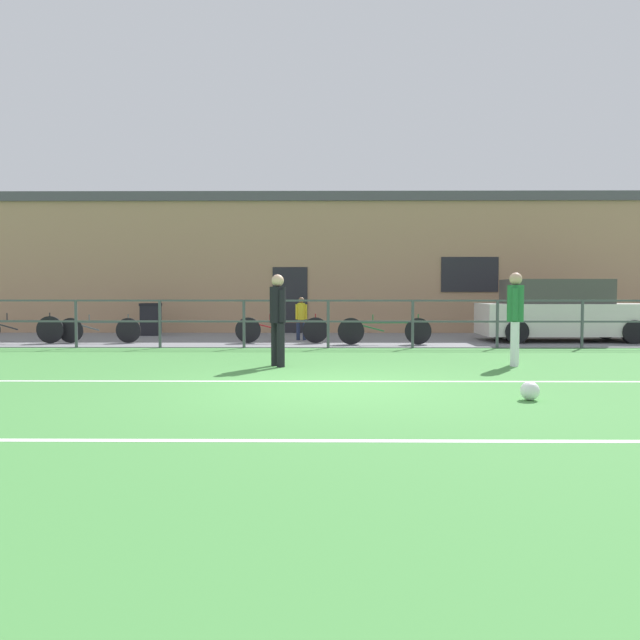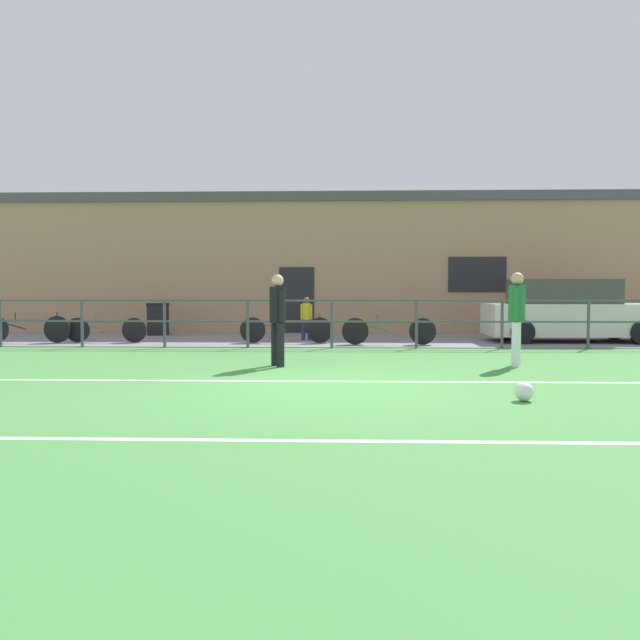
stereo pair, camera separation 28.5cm
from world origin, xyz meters
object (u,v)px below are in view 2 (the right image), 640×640
Objects in this scene: soccer_ball_match at (524,392)px; bicycle_parked_1 at (389,331)px; spectator_child at (306,316)px; trash_bin_0 at (158,319)px; player_goalkeeper at (278,314)px; bicycle_parked_3 at (286,329)px; parked_car_red at (568,312)px; player_striker at (517,313)px; bicycle_parked_0 at (26,329)px; bicycle_parked_2 at (106,329)px.

soccer_ball_match is 0.10× the size of bicycle_parked_1.
spectator_child is (-3.21, 9.13, 0.56)m from soccer_ball_match.
spectator_child reaches higher than trash_bin_0.
player_goalkeeper reaches higher than bicycle_parked_3.
trash_bin_0 is at bearing 125.65° from soccer_ball_match.
parked_car_red is 4.50× the size of trash_bin_0.
trash_bin_0 is (-6.70, 3.09, 0.14)m from bicycle_parked_1.
trash_bin_0 is at bearing 69.48° from player_striker.
bicycle_parked_0 is at bearing 3.20° from spectator_child.
soccer_ball_match is 9.00m from bicycle_parked_3.
parked_car_red is at bearing -9.78° from trash_bin_0.
soccer_ball_match is at bearing 103.84° from spectator_child.
player_striker is at bearing -64.56° from bicycle_parked_1.
soccer_ball_match is at bearing -44.44° from bicycle_parked_2.
player_goalkeeper is at bearing -118.27° from bicycle_parked_1.
bicycle_parked_0 is 6.70m from bicycle_parked_3.
player_goalkeeper is 4.92m from soccer_ball_match.
bicycle_parked_2 is (-9.27, 4.61, -0.61)m from player_striker.
bicycle_parked_1 is at bearing -3.47° from bicycle_parked_2.
soccer_ball_match is at bearing -65.83° from bicycle_parked_3.
trash_bin_0 is at bearing 47.42° from bicycle_parked_0.
bicycle_parked_0 reaches higher than soccer_ball_match.
player_goalkeeper reaches higher than trash_bin_0.
bicycle_parked_0 is (-14.09, -0.84, -0.41)m from parked_car_red.
bicycle_parked_0 is 2.40× the size of trash_bin_0.
bicycle_parked_1 is at bearing 97.99° from soccer_ball_match.
trash_bin_0 reaches higher than bicycle_parked_2.
trash_bin_0 reaches higher than bicycle_parked_1.
spectator_child is at bearing 148.75° from player_goalkeeper.
player_striker reaches higher than bicycle_parked_3.
bicycle_parked_2 is 2.71m from trash_bin_0.
soccer_ball_match is at bearing -54.35° from trash_bin_0.
parked_car_red reaches higher than player_goalkeeper.
player_goalkeeper is 1.42× the size of spectator_child.
parked_car_red reaches higher than spectator_child.
player_striker reaches higher than player_goalkeeper.
parked_car_red reaches higher than bicycle_parked_1.
trash_bin_0 is (-11.49, 1.98, -0.29)m from parked_car_red.
bicycle_parked_1 is at bearing 44.82° from player_striker.
bicycle_parked_3 is at bearing -0.00° from bicycle_parked_2.
bicycle_parked_3 is at bearing 57.20° from spectator_child.
spectator_child is (-4.11, 5.53, -0.28)m from player_striker.
bicycle_parked_0 is (-10.38, 8.03, 0.26)m from soccer_ball_match.
bicycle_parked_1 is (2.12, -1.36, -0.31)m from spectator_child.
parked_car_red reaches higher than trash_bin_0.
trash_bin_0 is (-4.10, 2.64, 0.14)m from bicycle_parked_3.
parked_car_red is 1.88× the size of bicycle_parked_0.
player_goalkeeper is at bearing -86.74° from bicycle_parked_3.
parked_car_red is (3.71, 8.87, 0.67)m from soccer_ball_match.
bicycle_parked_3 is (-7.39, -0.66, -0.43)m from parked_car_red.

